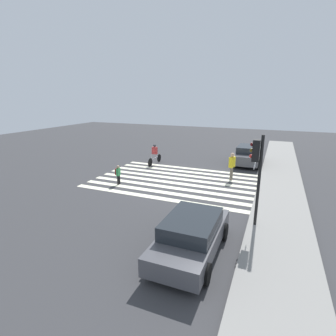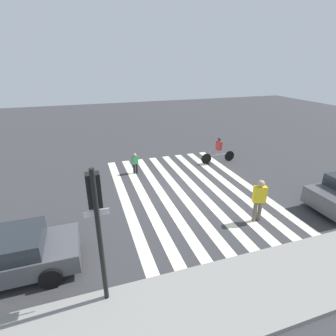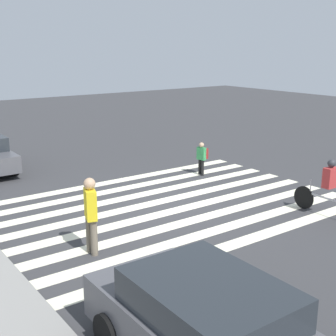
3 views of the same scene
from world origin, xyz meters
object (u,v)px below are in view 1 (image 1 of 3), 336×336
object	(u,v)px
traffic_light	(257,164)
pedestrian_child_with_backpack	(118,173)
car_parked_far_curb	(248,155)
cyclist_near_curb	(155,154)
pedestrian_adult_tall_backpack	(232,165)
car_parked_dark_suv	(192,234)

from	to	relation	value
traffic_light	pedestrian_child_with_backpack	bearing A→B (deg)	-107.23
traffic_light	pedestrian_child_with_backpack	xyz separation A→B (m)	(-2.50, -8.06, -1.98)
traffic_light	car_parked_far_curb	world-z (taller)	traffic_light
car_parked_far_curb	traffic_light	bearing A→B (deg)	7.53
cyclist_near_curb	car_parked_far_curb	distance (m)	7.38
pedestrian_adult_tall_backpack	pedestrian_child_with_backpack	size ratio (longest dim) A/B	1.47
traffic_light	cyclist_near_curb	size ratio (longest dim) A/B	1.68
pedestrian_child_with_backpack	cyclist_near_curb	distance (m)	5.26
traffic_light	car_parked_dark_suv	size ratio (longest dim) A/B	0.90
traffic_light	cyclist_near_curb	world-z (taller)	traffic_light
cyclist_near_curb	car_parked_dark_suv	world-z (taller)	cyclist_near_curb
pedestrian_child_with_backpack	car_parked_far_curb	distance (m)	10.59
pedestrian_child_with_backpack	cyclist_near_curb	bearing A→B (deg)	171.04
pedestrian_adult_tall_backpack	cyclist_near_curb	distance (m)	6.47
car_parked_dark_suv	pedestrian_child_with_backpack	bearing A→B (deg)	-129.29
traffic_light	car_parked_far_curb	bearing A→B (deg)	-172.98
traffic_light	cyclist_near_curb	distance (m)	11.36
traffic_light	pedestrian_child_with_backpack	world-z (taller)	traffic_light
pedestrian_adult_tall_backpack	cyclist_near_curb	size ratio (longest dim) A/B	0.78
traffic_light	car_parked_far_curb	distance (m)	10.92
car_parked_far_curb	car_parked_dark_suv	distance (m)	13.40
pedestrian_child_with_backpack	traffic_light	bearing A→B (deg)	63.39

